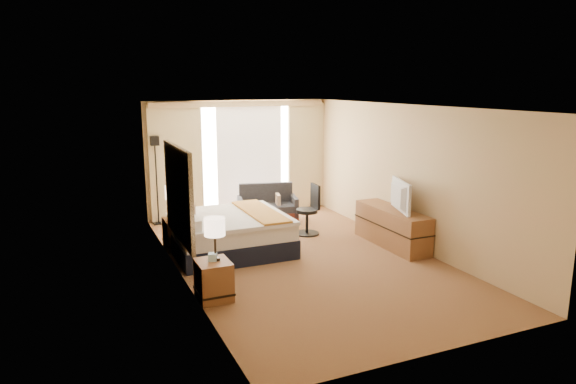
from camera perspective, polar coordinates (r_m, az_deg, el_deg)
name	(u,v)px	position (r m, az deg, el deg)	size (l,w,h in m)	color
floor	(303,258)	(8.96, 1.65, -7.35)	(4.20, 7.00, 0.02)	#5A2319
ceiling	(304,106)	(8.47, 1.76, 9.50)	(4.20, 7.00, 0.02)	silver
wall_back	(238,158)	(11.84, -5.54, 3.82)	(4.20, 0.02, 2.60)	tan
wall_front	(443,242)	(5.75, 16.80, -5.36)	(4.20, 0.02, 2.60)	tan
wall_left	(178,195)	(7.97, -12.09, -0.34)	(0.02, 7.00, 2.60)	tan
wall_right	(406,176)	(9.69, 13.02, 1.77)	(0.02, 7.00, 2.60)	tan
headboard	(178,194)	(8.18, -12.09, -0.18)	(0.06, 1.85, 1.50)	black
nightstand_left	(214,280)	(7.33, -8.26, -9.65)	(0.45, 0.52, 0.55)	brown
nightstand_right	(177,233)	(9.65, -12.23, -4.50)	(0.45, 0.52, 0.55)	brown
media_dresser	(392,227)	(9.74, 11.48, -3.84)	(0.50, 1.80, 0.70)	brown
window	(249,156)	(11.89, -4.35, 3.97)	(2.30, 0.02, 2.30)	white
curtains	(240,154)	(11.72, -5.40, 4.28)	(4.12, 0.19, 2.56)	beige
bed	(229,233)	(9.25, -6.57, -4.52)	(1.98, 1.81, 0.96)	black
loveseat	(267,209)	(11.29, -2.32, -1.88)	(1.41, 0.98, 0.80)	#5D241A
floor_lamp	(156,162)	(11.18, -14.50, 3.21)	(0.24, 0.24, 1.89)	black
desk_chair	(310,212)	(10.25, 2.41, -2.25)	(0.49, 0.49, 1.01)	black
lamp_left	(215,228)	(7.13, -8.16, -3.95)	(0.29, 0.29, 0.61)	black
lamp_right	(173,193)	(9.54, -12.66, -0.12)	(0.28, 0.28, 0.60)	black
tissue_box	(213,257)	(7.25, -8.37, -7.16)	(0.12, 0.12, 0.11)	#98CAEC
telephone	(180,214)	(9.75, -11.92, -2.40)	(0.19, 0.15, 0.07)	black
television	(396,196)	(9.46, 11.86, -0.39)	(0.98, 0.13, 0.56)	black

